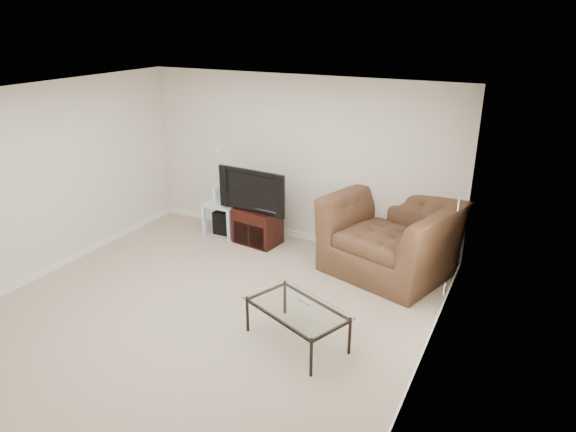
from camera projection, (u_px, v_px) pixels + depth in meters
The scene contains 18 objects.
floor at pixel (204, 313), 6.03m from camera, with size 5.00×5.00×0.00m, color tan.
ceiling at pixel (189, 98), 5.11m from camera, with size 5.00×5.00×0.00m, color white.
wall_back at pixel (297, 160), 7.65m from camera, with size 5.00×0.02×2.50m, color silver.
wall_left at pixel (39, 183), 6.62m from camera, with size 0.02×5.00×2.50m, color silver.
wall_right at pixel (429, 260), 4.52m from camera, with size 0.02×5.00×2.50m, color silver.
plate_back at pixel (218, 150), 8.23m from camera, with size 0.12×0.02×0.12m, color white.
plate_right_switch at pixel (459, 205), 5.86m from camera, with size 0.02×0.09×0.13m, color white.
plate_right_outlet at pixel (445, 289), 5.96m from camera, with size 0.02×0.08×0.12m, color white.
tv_stand at pixel (258, 226), 7.82m from camera, with size 0.66×0.46×0.55m, color black, non-canonical shape.
dvd_player at pixel (256, 215), 7.72m from camera, with size 0.38×0.26×0.05m, color black.
television at pixel (256, 189), 7.58m from camera, with size 1.04×0.21×0.65m, color black.
side_table at pixel (226, 217), 8.20m from camera, with size 0.54×0.54×0.52m, color #A7B6C8, non-canonical shape.
subwoofer at pixel (228, 221), 8.23m from camera, with size 0.37×0.37×0.37m, color black.
game_console at pixel (217, 194), 8.11m from camera, with size 0.05×0.17×0.24m, color white.
game_case at pixel (227, 197), 8.02m from camera, with size 0.05×0.15×0.21m, color silver.
recliner at pixel (392, 224), 6.80m from camera, with size 1.58×1.02×1.38m, color brown.
coffee_table at pixel (297, 325), 5.43m from camera, with size 1.09×0.62×0.43m, color black, non-canonical shape.
remote at pixel (305, 302), 5.43m from camera, with size 0.17×0.05×0.02m, color #B2B2B7.
Camera 1 is at (3.21, -4.20, 3.26)m, focal length 32.00 mm.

